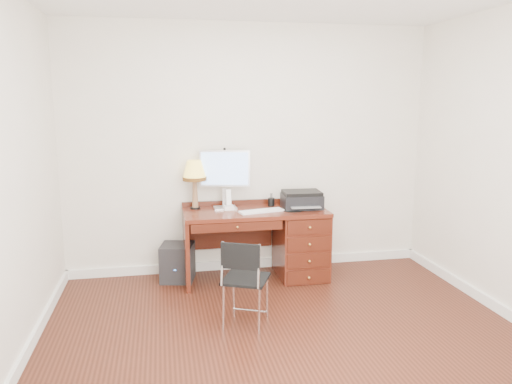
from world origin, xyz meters
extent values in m
plane|color=#34140B|center=(0.00, 0.00, 0.00)|extent=(4.00, 4.00, 0.00)
plane|color=silver|center=(0.00, 1.75, 1.35)|extent=(4.00, 0.00, 4.00)
plane|color=silver|center=(-2.00, 0.00, 1.35)|extent=(0.00, 3.50, 3.50)
cube|color=white|center=(0.00, 1.74, 0.05)|extent=(4.00, 0.03, 0.10)
cube|color=white|center=(-1.99, 0.00, 0.05)|extent=(0.03, 3.50, 0.10)
cube|color=white|center=(1.99, 0.00, 0.05)|extent=(0.03, 3.50, 0.10)
cube|color=#5A1F12|center=(0.00, 1.40, 0.73)|extent=(1.50, 0.65, 0.04)
cube|color=#5A1F12|center=(0.50, 1.40, 0.35)|extent=(0.50, 0.61, 0.71)
cube|color=#5A1F12|center=(-0.73, 1.40, 0.35)|extent=(0.04, 0.61, 0.71)
cube|color=#47180E|center=(-0.24, 1.69, 0.46)|extent=(0.96, 0.03, 0.39)
cube|color=#47180E|center=(-0.24, 1.09, 0.66)|extent=(0.91, 0.03, 0.09)
sphere|color=#BF8C3F|center=(0.50, 1.06, 0.35)|extent=(0.03, 0.03, 0.03)
cube|color=silver|center=(-0.30, 1.54, 0.76)|extent=(0.27, 0.22, 0.02)
cube|color=silver|center=(-0.30, 1.60, 0.86)|extent=(0.06, 0.04, 0.19)
cube|color=silver|center=(-0.30, 1.57, 1.18)|extent=(0.54, 0.15, 0.39)
cube|color=#4C8CF2|center=(-0.30, 1.55, 1.18)|extent=(0.49, 0.10, 0.35)
cube|color=white|center=(0.05, 1.31, 0.76)|extent=(0.49, 0.24, 0.02)
cylinder|color=black|center=(0.38, 1.31, 0.75)|extent=(0.21, 0.21, 0.01)
ellipsoid|color=white|center=(0.38, 1.31, 0.77)|extent=(0.09, 0.06, 0.04)
cube|color=black|center=(0.51, 1.41, 0.82)|extent=(0.42, 0.34, 0.15)
cube|color=black|center=(0.51, 1.41, 0.91)|extent=(0.41, 0.32, 0.04)
cylinder|color=black|center=(-0.61, 1.58, 0.76)|extent=(0.11, 0.11, 0.02)
cone|color=olive|center=(-0.61, 1.58, 0.92)|extent=(0.07, 0.07, 0.31)
cone|color=#F1CC4C|center=(-0.61, 1.58, 1.17)|extent=(0.25, 0.25, 0.19)
cylinder|color=#593814|center=(-0.61, 1.58, 1.07)|extent=(0.25, 0.25, 0.04)
cube|color=white|center=(-0.27, 1.47, 0.77)|extent=(0.10, 0.10, 0.04)
cube|color=white|center=(-0.27, 1.47, 0.88)|extent=(0.05, 0.07, 0.17)
cylinder|color=black|center=(0.21, 1.56, 0.79)|extent=(0.07, 0.07, 0.09)
cube|color=black|center=(-0.29, 0.33, 0.40)|extent=(0.47, 0.47, 0.02)
cube|color=black|center=(-0.29, 0.16, 0.66)|extent=(0.30, 0.15, 0.22)
cylinder|color=silver|center=(-0.44, 0.48, 0.20)|extent=(0.02, 0.02, 0.40)
cylinder|color=silver|center=(-0.13, 0.48, 0.20)|extent=(0.02, 0.02, 0.40)
cylinder|color=silver|center=(-0.44, 0.17, 0.20)|extent=(0.02, 0.02, 0.40)
cylinder|color=silver|center=(-0.13, 0.17, 0.20)|extent=(0.02, 0.02, 0.40)
cylinder|color=silver|center=(-0.44, 0.16, 0.58)|extent=(0.02, 0.02, 0.36)
cylinder|color=silver|center=(-0.13, 0.16, 0.58)|extent=(0.02, 0.02, 0.36)
cube|color=black|center=(-0.82, 1.50, 0.19)|extent=(0.40, 0.40, 0.39)
camera|label=1|loc=(-0.95, -3.62, 1.90)|focal=35.00mm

